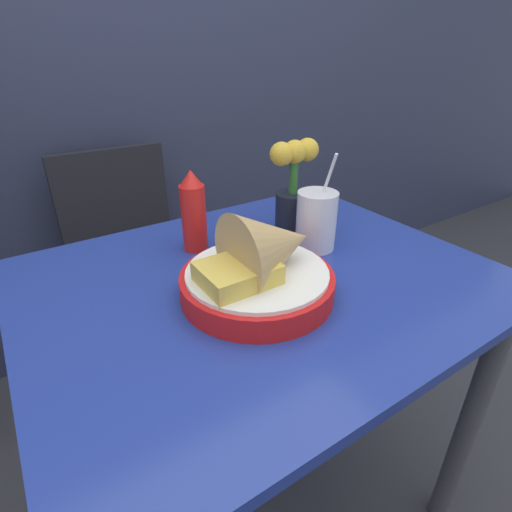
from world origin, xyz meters
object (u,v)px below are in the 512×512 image
chair_far_window (128,251)px  ketchup_bottle (193,212)px  drink_cup (316,222)px  food_basket (263,266)px  flower_vase (293,188)px

chair_far_window → ketchup_bottle: 0.68m
ketchup_bottle → drink_cup: 0.28m
chair_far_window → food_basket: food_basket is taller
chair_far_window → food_basket: (0.04, -0.83, 0.31)m
ketchup_bottle → flower_vase: size_ratio=0.82×
food_basket → flower_vase: 0.31m
ketchup_bottle → food_basket: bearing=-84.4°
ketchup_bottle → flower_vase: (0.25, -0.04, 0.02)m
food_basket → drink_cup: 0.23m
drink_cup → ketchup_bottle: bearing=148.0°
food_basket → drink_cup: bearing=24.1°
chair_far_window → drink_cup: (0.25, -0.73, 0.32)m
food_basket → flower_vase: bearing=41.7°
drink_cup → food_basket: bearing=-155.9°
food_basket → flower_vase: flower_vase is taller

